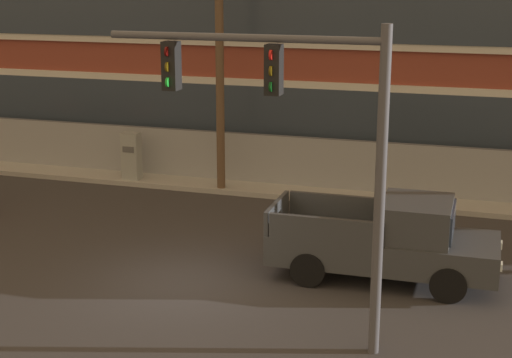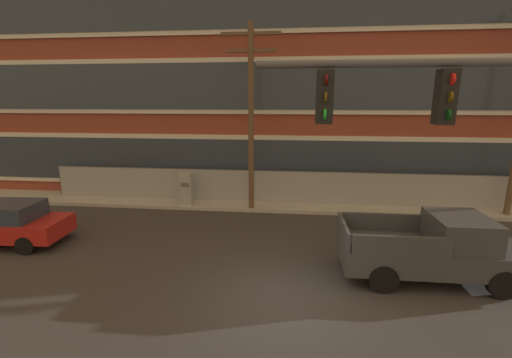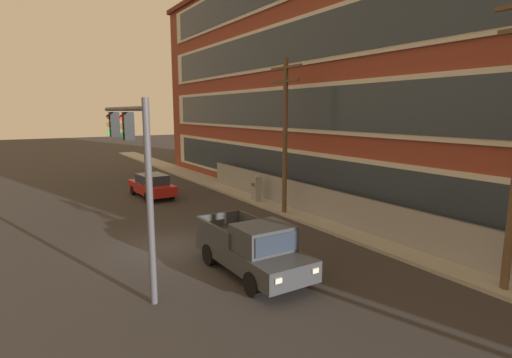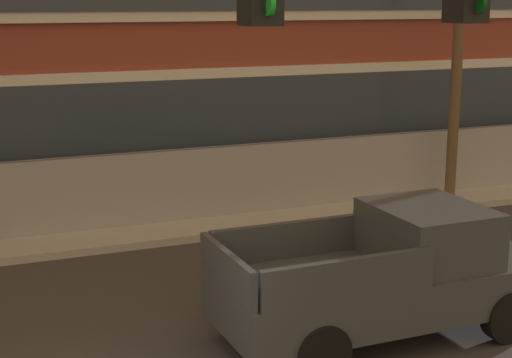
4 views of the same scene
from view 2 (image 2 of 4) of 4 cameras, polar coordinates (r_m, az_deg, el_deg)
The scene contains 9 objects.
ground_plane at distance 9.73m, azimuth 4.17°, elevation -19.23°, with size 160.00×160.00×0.00m, color #333030.
sidewalk_building_side at distance 17.13m, azimuth 5.25°, elevation -4.37°, with size 80.00×2.15×0.16m, color #9E9B93.
brick_mill_building at distance 23.40m, azimuth 9.96°, elevation 19.18°, with size 51.58×12.18×15.52m.
chain_link_fence at distance 17.38m, azimuth 16.69°, elevation -1.78°, with size 31.17×0.06×1.79m.
traffic_signal_mast at distance 6.89m, azimuth 31.98°, elevation 3.67°, with size 5.24×0.43×6.08m.
pickup_truck_dark_grey at distance 11.48m, azimuth 27.63°, elevation -10.28°, with size 5.24×2.14×1.95m.
sedan_red at distance 15.61m, azimuth -36.43°, elevation -5.93°, with size 4.58×2.07×1.56m.
utility_pole_near_corner at distance 15.66m, azimuth -0.83°, elevation 11.31°, with size 2.60×0.26×8.47m.
electrical_cabinet at distance 17.07m, azimuth -11.52°, elevation -1.90°, with size 0.57×0.45×1.73m.
Camera 2 is at (0.24, -8.23, 5.18)m, focal length 24.00 mm.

